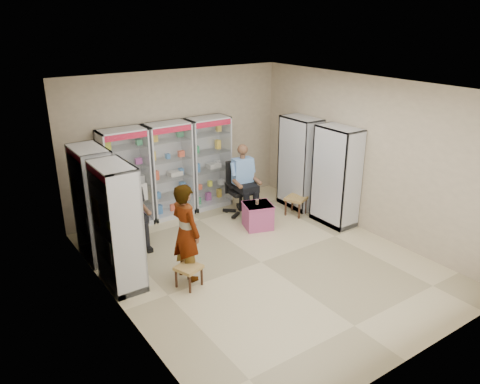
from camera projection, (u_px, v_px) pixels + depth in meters
floor at (261, 262)px, 8.12m from camera, size 6.00×6.00×0.00m
room_shell at (263, 153)px, 7.42m from camera, size 5.02×6.02×3.01m
cabinet_back_left at (126, 179)px, 9.18m from camera, size 0.90×0.50×2.00m
cabinet_back_mid at (169, 170)px, 9.68m from camera, size 0.90×0.50×2.00m
cabinet_back_right at (209, 163)px, 10.18m from camera, size 0.90×0.50×2.00m
cabinet_right_far at (300, 163)px, 10.18m from camera, size 0.90×0.50×2.00m
cabinet_right_near at (336, 176)px, 9.33m from camera, size 0.90×0.50×2.00m
cabinet_left_far at (94, 204)px, 7.97m from camera, size 0.90×0.50×2.00m
cabinet_left_near at (118, 227)px, 7.13m from camera, size 0.90×0.50×2.00m
wooden_chair at (130, 219)px, 8.67m from camera, size 0.42×0.42×0.94m
seated_customer at (130, 210)px, 8.57m from camera, size 0.44×0.60×1.34m
office_chair at (241, 188)px, 9.92m from camera, size 0.69×0.69×1.14m
seated_shopkeeper at (242, 182)px, 9.82m from camera, size 0.55×0.71×1.45m
pink_trunk at (258, 216)px, 9.36m from camera, size 0.65×0.64×0.50m
tea_glass at (257, 202)px, 9.25m from camera, size 0.07×0.07×0.10m
woven_stool_a at (296, 206)px, 9.99m from camera, size 0.52×0.52×0.40m
woven_stool_b at (189, 276)px, 7.36m from camera, size 0.45×0.45×0.35m
standing_man at (186, 232)px, 7.39m from camera, size 0.47×0.64×1.62m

